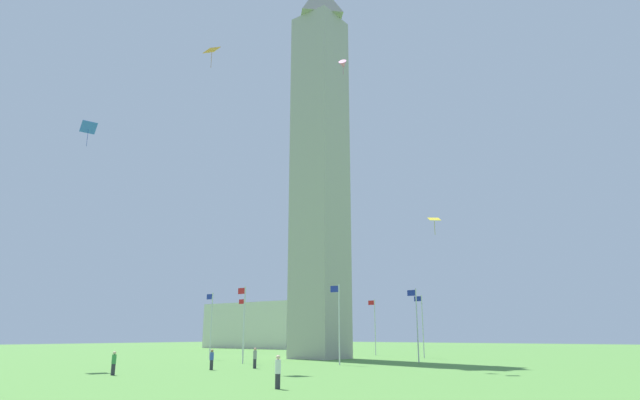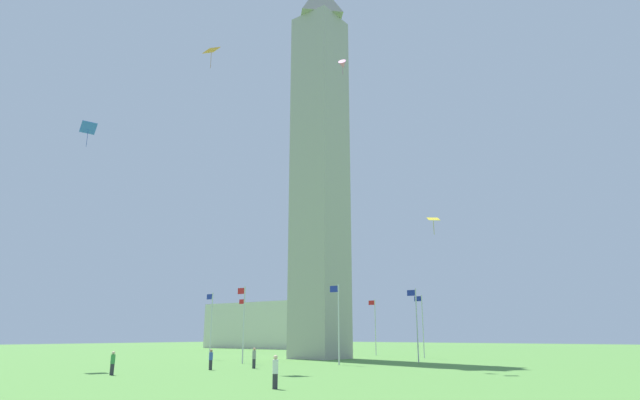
# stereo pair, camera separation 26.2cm
# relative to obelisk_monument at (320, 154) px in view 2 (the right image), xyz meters

# --- Properties ---
(ground_plane) EXTENTS (260.00, 260.00, 0.00)m
(ground_plane) POSITION_rel_obelisk_monument_xyz_m (0.00, 0.00, -26.62)
(ground_plane) COLOR #548C3D
(obelisk_monument) EXTENTS (5.86, 5.86, 53.24)m
(obelisk_monument) POSITION_rel_obelisk_monument_xyz_m (0.00, 0.00, 0.00)
(obelisk_monument) COLOR #A8A399
(obelisk_monument) RESTS_ON ground
(flagpole_n) EXTENTS (1.12, 0.14, 7.86)m
(flagpole_n) POSITION_rel_obelisk_monument_xyz_m (13.38, 0.00, -22.30)
(flagpole_n) COLOR silver
(flagpole_n) RESTS_ON ground
(flagpole_ne) EXTENTS (1.12, 0.14, 7.86)m
(flagpole_ne) POSITION_rel_obelisk_monument_xyz_m (9.48, 9.42, -22.30)
(flagpole_ne) COLOR silver
(flagpole_ne) RESTS_ON ground
(flagpole_e) EXTENTS (1.12, 0.14, 7.86)m
(flagpole_e) POSITION_rel_obelisk_monument_xyz_m (0.06, 13.32, -22.30)
(flagpole_e) COLOR silver
(flagpole_e) RESTS_ON ground
(flagpole_se) EXTENTS (1.12, 0.14, 7.86)m
(flagpole_se) POSITION_rel_obelisk_monument_xyz_m (-9.36, 9.42, -22.30)
(flagpole_se) COLOR silver
(flagpole_se) RESTS_ON ground
(flagpole_s) EXTENTS (1.12, 0.14, 7.86)m
(flagpole_s) POSITION_rel_obelisk_monument_xyz_m (-13.26, 0.00, -22.30)
(flagpole_s) COLOR silver
(flagpole_s) RESTS_ON ground
(flagpole_sw) EXTENTS (1.12, 0.14, 7.86)m
(flagpole_sw) POSITION_rel_obelisk_monument_xyz_m (-9.36, -9.42, -22.30)
(flagpole_sw) COLOR silver
(flagpole_sw) RESTS_ON ground
(flagpole_w) EXTENTS (1.12, 0.14, 7.86)m
(flagpole_w) POSITION_rel_obelisk_monument_xyz_m (0.06, -13.32, -22.30)
(flagpole_w) COLOR silver
(flagpole_w) RESTS_ON ground
(flagpole_nw) EXTENTS (1.12, 0.14, 7.86)m
(flagpole_nw) POSITION_rel_obelisk_monument_xyz_m (9.48, -9.42, -22.30)
(flagpole_nw) COLOR silver
(flagpole_nw) RESTS_ON ground
(person_white_shirt) EXTENTS (0.32, 0.32, 1.79)m
(person_white_shirt) POSITION_rel_obelisk_monument_xyz_m (-19.98, 30.70, -25.73)
(person_white_shirt) COLOR #2D2D38
(person_white_shirt) RESTS_ON ground
(person_blue_shirt) EXTENTS (0.32, 0.32, 1.67)m
(person_blue_shirt) POSITION_rel_obelisk_monument_xyz_m (-5.09, 22.14, -25.79)
(person_blue_shirt) COLOR #2D2D38
(person_blue_shirt) RESTS_ON ground
(person_gray_shirt) EXTENTS (0.32, 0.32, 1.77)m
(person_gray_shirt) POSITION_rel_obelisk_monument_xyz_m (-6.64, 18.52, -25.74)
(person_gray_shirt) COLOR #2D2D38
(person_gray_shirt) RESTS_ON ground
(person_green_shirt) EXTENTS (0.32, 0.32, 1.70)m
(person_green_shirt) POSITION_rel_obelisk_monument_xyz_m (-3.69, 30.40, -25.77)
(person_green_shirt) COLOR #2D2D38
(person_green_shirt) RESTS_ON ground
(kite_yellow_diamond) EXTENTS (1.34, 1.32, 1.61)m
(kite_yellow_diamond) POSITION_rel_obelisk_monument_xyz_m (-21.24, 11.72, -13.97)
(kite_yellow_diamond) COLOR yellow
(kite_blue_diamond) EXTENTS (1.64, 1.82, 2.59)m
(kite_blue_diamond) POSITION_rel_obelisk_monument_xyz_m (10.47, 26.94, -2.55)
(kite_blue_diamond) COLOR blue
(kite_pink_delta) EXTENTS (1.27, 1.45, 1.89)m
(kite_pink_delta) POSITION_rel_obelisk_monument_xyz_m (-9.21, 7.82, 6.85)
(kite_pink_delta) COLOR pink
(kite_orange_diamond) EXTENTS (1.79, 1.65, 2.60)m
(kite_orange_diamond) POSITION_rel_obelisk_monument_xyz_m (1.27, 18.68, 7.25)
(kite_orange_diamond) COLOR orange
(distant_building) EXTENTS (24.54, 14.56, 9.55)m
(distant_building) POSITION_rel_obelisk_monument_xyz_m (41.17, -34.83, -21.84)
(distant_building) COLOR beige
(distant_building) RESTS_ON ground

